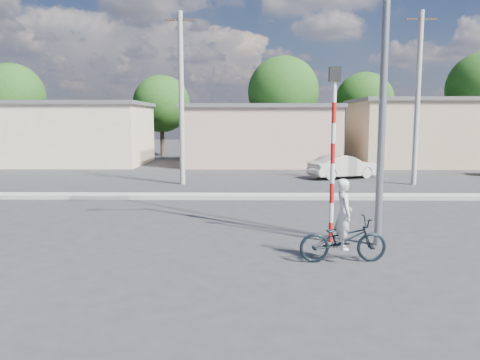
{
  "coord_description": "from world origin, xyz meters",
  "views": [
    {
      "loc": [
        1.05,
        -10.12,
        3.1
      ],
      "look_at": [
        0.86,
        3.63,
        1.3
      ],
      "focal_mm": 35.0,
      "sensor_mm": 36.0,
      "label": 1
    }
  ],
  "objects_px": {
    "car_cream": "(343,167)",
    "streetlight": "(378,39)",
    "cyclist": "(343,228)",
    "traffic_pole": "(333,140)",
    "bicycle": "(343,239)"
  },
  "relations": [
    {
      "from": "traffic_pole",
      "to": "car_cream",
      "type": "bearing_deg",
      "value": 77.15
    },
    {
      "from": "car_cream",
      "to": "streetlight",
      "type": "height_order",
      "value": "streetlight"
    },
    {
      "from": "cyclist",
      "to": "car_cream",
      "type": "relative_size",
      "value": 0.41
    },
    {
      "from": "streetlight",
      "to": "car_cream",
      "type": "bearing_deg",
      "value": 81.38
    },
    {
      "from": "traffic_pole",
      "to": "cyclist",
      "type": "bearing_deg",
      "value": -91.49
    },
    {
      "from": "cyclist",
      "to": "traffic_pole",
      "type": "height_order",
      "value": "traffic_pole"
    },
    {
      "from": "bicycle",
      "to": "car_cream",
      "type": "xyz_separation_m",
      "value": [
        2.98,
        14.56,
        0.11
      ]
    },
    {
      "from": "cyclist",
      "to": "streetlight",
      "type": "xyz_separation_m",
      "value": [
        0.98,
        1.39,
        4.2
      ]
    },
    {
      "from": "cyclist",
      "to": "streetlight",
      "type": "distance_m",
      "value": 4.53
    },
    {
      "from": "car_cream",
      "to": "traffic_pole",
      "type": "bearing_deg",
      "value": 144.3
    },
    {
      "from": "traffic_pole",
      "to": "streetlight",
      "type": "distance_m",
      "value": 2.56
    },
    {
      "from": "cyclist",
      "to": "car_cream",
      "type": "bearing_deg",
      "value": -15.42
    },
    {
      "from": "cyclist",
      "to": "car_cream",
      "type": "xyz_separation_m",
      "value": [
        2.98,
        14.56,
        -0.15
      ]
    },
    {
      "from": "car_cream",
      "to": "traffic_pole",
      "type": "xyz_separation_m",
      "value": [
        -2.94,
        -12.87,
        1.98
      ]
    },
    {
      "from": "cyclist",
      "to": "traffic_pole",
      "type": "relative_size",
      "value": 0.35
    }
  ]
}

